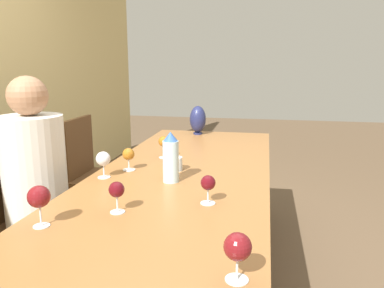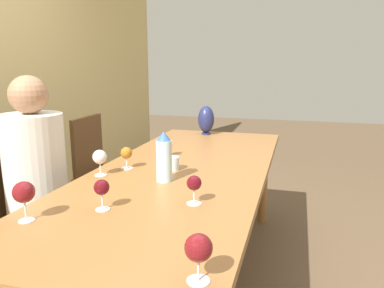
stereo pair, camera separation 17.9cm
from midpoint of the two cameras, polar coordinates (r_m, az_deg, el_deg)
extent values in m
plane|color=brown|center=(2.40, -3.35, -21.02)|extent=(14.00, 14.00, 0.00)
cube|color=#936033|center=(2.09, -3.59, -4.44)|extent=(2.38, 0.93, 0.04)
cylinder|color=#936033|center=(3.18, 7.96, -5.57)|extent=(0.07, 0.07, 0.69)
cylinder|color=#936033|center=(3.29, -4.80, -4.84)|extent=(0.07, 0.07, 0.69)
cylinder|color=#ADCCD6|center=(1.86, -6.03, -2.69)|extent=(0.08, 0.08, 0.21)
cone|color=#33599E|center=(1.83, -6.12, 1.15)|extent=(0.07, 0.07, 0.05)
cylinder|color=silver|center=(2.06, -5.07, -3.05)|extent=(0.08, 0.08, 0.08)
cylinder|color=#1E234C|center=(3.10, -0.77, 1.63)|extent=(0.07, 0.07, 0.01)
ellipsoid|color=#1E234C|center=(3.08, -0.78, 3.78)|extent=(0.13, 0.13, 0.22)
cylinder|color=silver|center=(2.12, -11.98, -3.88)|extent=(0.07, 0.07, 0.00)
cylinder|color=silver|center=(2.11, -12.02, -3.07)|extent=(0.01, 0.01, 0.06)
sphere|color=#995B19|center=(2.09, -12.09, -1.54)|extent=(0.07, 0.07, 0.07)
cylinder|color=silver|center=(1.53, -25.19, -11.28)|extent=(0.06, 0.06, 0.00)
cylinder|color=silver|center=(1.51, -25.33, -9.90)|extent=(0.01, 0.01, 0.08)
sphere|color=maroon|center=(1.49, -25.58, -7.29)|extent=(0.08, 0.08, 0.08)
cylinder|color=silver|center=(1.08, 1.84, -20.04)|extent=(0.07, 0.07, 0.00)
cylinder|color=silver|center=(1.07, 1.86, -18.54)|extent=(0.01, 0.01, 0.06)
sphere|color=maroon|center=(1.04, 1.88, -15.47)|extent=(0.08, 0.08, 0.08)
cylinder|color=silver|center=(2.35, -6.49, -2.06)|extent=(0.06, 0.06, 0.00)
cylinder|color=silver|center=(2.34, -6.51, -1.16)|extent=(0.01, 0.01, 0.07)
sphere|color=#995B19|center=(2.33, -6.55, 0.39)|extent=(0.07, 0.07, 0.07)
cylinder|color=silver|center=(2.01, -15.76, -4.91)|extent=(0.07, 0.07, 0.00)
cylinder|color=silver|center=(2.00, -15.81, -3.98)|extent=(0.01, 0.01, 0.07)
sphere|color=silver|center=(1.99, -15.92, -2.20)|extent=(0.07, 0.07, 0.07)
cylinder|color=silver|center=(1.59, -0.82, -9.04)|extent=(0.06, 0.06, 0.00)
cylinder|color=silver|center=(1.58, -0.82, -7.95)|extent=(0.01, 0.01, 0.06)
sphere|color=#510C14|center=(1.56, -0.83, -5.96)|extent=(0.06, 0.06, 0.06)
cylinder|color=silver|center=(1.55, -14.59, -10.03)|extent=(0.06, 0.06, 0.00)
cylinder|color=silver|center=(1.54, -14.66, -8.86)|extent=(0.01, 0.01, 0.07)
sphere|color=#510C14|center=(1.52, -14.78, -6.77)|extent=(0.06, 0.06, 0.06)
cube|color=brown|center=(2.26, -24.40, -11.31)|extent=(0.44, 0.44, 0.04)
cube|color=brown|center=(2.30, -29.01, -5.00)|extent=(0.40, 0.03, 0.44)
cylinder|color=brown|center=(2.40, -17.34, -15.51)|extent=(0.04, 0.04, 0.43)
cylinder|color=brown|center=(2.59, -24.96, -13.97)|extent=(0.04, 0.04, 0.43)
cube|color=brown|center=(2.94, -14.80, -5.16)|extent=(0.44, 0.44, 0.04)
cube|color=brown|center=(2.97, -18.52, -0.43)|extent=(0.40, 0.03, 0.44)
cylinder|color=brown|center=(2.78, -12.67, -11.28)|extent=(0.04, 0.04, 0.43)
cylinder|color=brown|center=(3.11, -9.82, -8.60)|extent=(0.04, 0.04, 0.43)
cylinder|color=brown|center=(2.95, -19.55, -10.32)|extent=(0.04, 0.04, 0.43)
cylinder|color=brown|center=(3.26, -16.14, -7.92)|extent=(0.04, 0.04, 0.43)
cube|color=#2D2D38|center=(2.32, -22.71, -16.48)|extent=(0.24, 0.18, 0.47)
cylinder|color=beige|center=(2.16, -25.12, -3.73)|extent=(0.32, 0.32, 0.58)
sphere|color=#9E7051|center=(2.09, -26.09, 6.61)|extent=(0.20, 0.20, 0.20)
camera|label=1|loc=(0.09, -92.28, -0.50)|focal=35.00mm
camera|label=2|loc=(0.09, 87.72, 0.50)|focal=35.00mm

